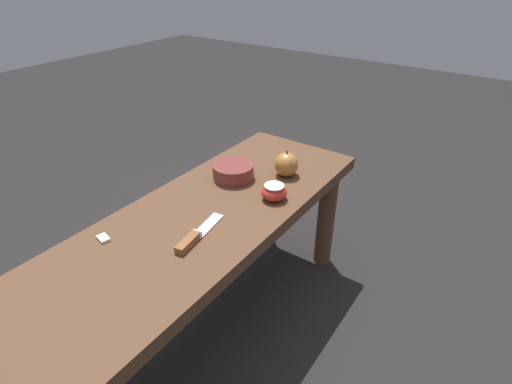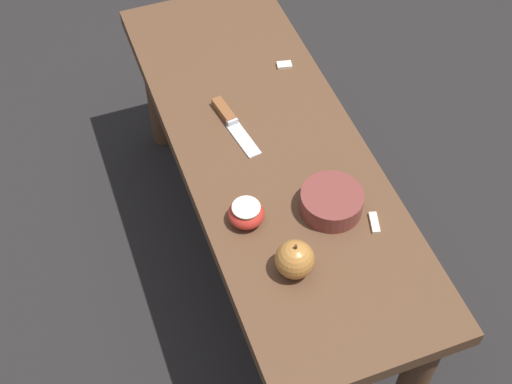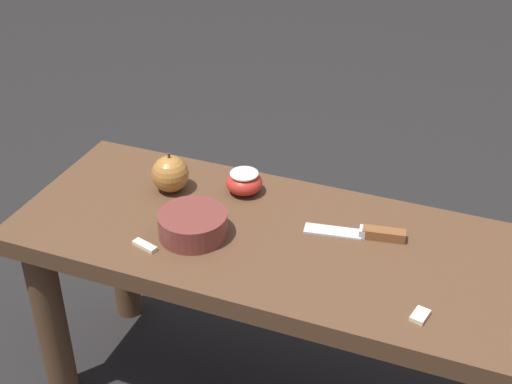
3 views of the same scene
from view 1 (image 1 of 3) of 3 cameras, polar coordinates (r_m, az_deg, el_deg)
ground_plane at (r=1.43m, az=-6.39°, el=-18.62°), size 8.00×8.00×0.00m
wooden_bench at (r=1.17m, az=-7.45°, el=-6.57°), size 1.17×0.41×0.46m
knife at (r=1.03m, az=-8.86°, el=-6.42°), size 0.19×0.06×0.02m
apple_whole at (r=1.30m, az=4.37°, el=3.95°), size 0.08×0.08×0.09m
apple_cut at (r=1.17m, az=2.59°, el=0.01°), size 0.08×0.08×0.05m
apple_slice_near_knife at (r=1.38m, az=-3.79°, el=4.09°), size 0.05×0.03×0.01m
apple_slice_center at (r=1.09m, az=-20.97°, el=-6.20°), size 0.03×0.04×0.01m
bowl at (r=1.28m, az=-3.27°, el=2.98°), size 0.13×0.13×0.05m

